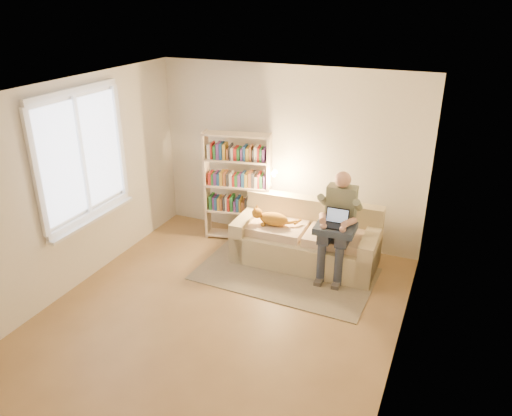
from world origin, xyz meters
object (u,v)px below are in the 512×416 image
at_px(cat, 272,218).
at_px(bookshelf, 238,182).
at_px(sofa, 307,241).
at_px(person, 338,219).
at_px(laptop, 335,221).

height_order(cat, bookshelf, bookshelf).
bearing_deg(sofa, cat, -165.21).
bearing_deg(sofa, person, -18.49).
relative_size(person, bookshelf, 0.84).
height_order(laptop, bookshelf, bookshelf).
bearing_deg(sofa, laptop, -32.13).
relative_size(sofa, laptop, 6.53).
distance_m(sofa, laptop, 0.72).
bearing_deg(bookshelf, person, -26.13).
distance_m(sofa, cat, 0.59).
relative_size(cat, laptop, 2.08).
relative_size(person, cat, 2.23).
xyz_separation_m(cat, laptop, (0.91, -0.13, 0.18)).
xyz_separation_m(person, cat, (-0.92, 0.00, -0.16)).
height_order(person, bookshelf, bookshelf).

